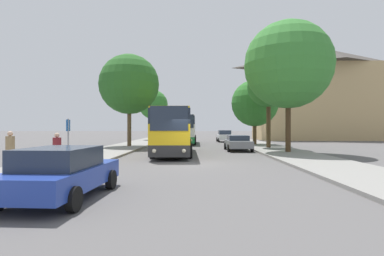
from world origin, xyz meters
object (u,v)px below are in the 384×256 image
Objects in this scene: bus_front at (173,131)px; tree_right_far at (288,65)px; tree_right_mid at (255,103)px; parked_car_right_near at (238,142)px; tree_left_near at (153,105)px; pedestrian_waiting_near at (10,151)px; tree_left_far at (129,84)px; bus_stop_sign at (68,135)px; bus_middle at (185,129)px; tree_right_near at (269,86)px; pedestrian_waiting_far at (57,151)px; parked_car_right_far at (225,136)px; parked_car_left_curb at (62,172)px.

tree_right_far is at bearing 1.37° from bus_front.
tree_right_mid is (8.24, 10.78, 2.96)m from bus_front.
tree_left_near is (-10.25, 19.62, 4.79)m from parked_car_right_near.
tree_right_mid is (14.59, 20.55, 3.71)m from pedestrian_waiting_near.
bus_front is 1.18× the size of tree_left_far.
tree_left_far is (-0.02, 14.34, 4.75)m from bus_stop_sign.
tree_left_far is at bearing 122.73° from bus_front.
tree_left_far reaches higher than pedestrian_waiting_near.
tree_right_near reaches higher than bus_middle.
tree_right_near is at bearing -93.95° from pedestrian_waiting_near.
tree_left_far reaches higher than tree_right_near.
bus_stop_sign is at bearing -90.19° from tree_left_near.
pedestrian_waiting_far is 17.57m from tree_right_far.
parked_car_right_far is 12.15m from tree_left_near.
pedestrian_waiting_far is at bearing -122.16° from tree_right_mid.
tree_right_far reaches higher than tree_right_mid.
bus_front is 1.43× the size of tree_left_near.
parked_car_right_far is 9.67m from tree_right_mid.
tree_right_mid is (10.29, 25.03, 3.96)m from parked_car_left_curb.
tree_left_near is 1.06× the size of tree_right_mid.
tree_right_far is (8.51, -14.14, 5.01)m from bus_middle.
parked_car_right_near is 16.19m from pedestrian_waiting_far.
tree_left_near is (-4.89, 23.06, 3.74)m from bus_front.
parked_car_left_curb is 37.72m from tree_left_near.
pedestrian_waiting_near is 17.94m from tree_left_far.
tree_left_far is at bearing 47.18° from parked_car_right_far.
tree_right_near is at bearing -7.15° from tree_left_far.
tree_left_near reaches higher than parked_car_right_far.
bus_front is at bearing 54.67° from bus_stop_sign.
parked_car_left_curb is at bearing -85.65° from tree_left_near.
bus_stop_sign is at bearing -76.33° from pedestrian_waiting_near.
bus_middle is at bearing 39.75° from parked_car_right_far.
parked_car_left_curb is 2.71× the size of pedestrian_waiting_far.
parked_car_left_curb reaches higher than parked_car_right_near.
bus_front is 23.87m from tree_left_near.
pedestrian_waiting_far is 0.18× the size of tree_left_far.
pedestrian_waiting_far is 20.47m from tree_right_near.
bus_front is 1.51× the size of tree_right_mid.
parked_car_right_near is 0.63× the size of tree_right_mid.
bus_front reaches higher than parked_car_left_curb.
tree_right_near is at bearing -52.44° from tree_left_near.
pedestrian_waiting_near is at bearing -125.37° from tree_right_mid.
bus_middle is at bearing -65.87° from parked_car_right_near.
pedestrian_waiting_near is at bearing -145.93° from tree_right_far.
parked_car_right_far is 30.40m from pedestrian_waiting_far.
tree_right_near is 0.77× the size of tree_right_far.
tree_left_far is 0.92× the size of tree_right_far.
tree_right_far is (13.83, -6.82, 0.49)m from tree_left_far.
parked_car_right_far is at bearing 48.21° from tree_left_far.
tree_right_near is at bearing 93.13° from tree_right_far.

